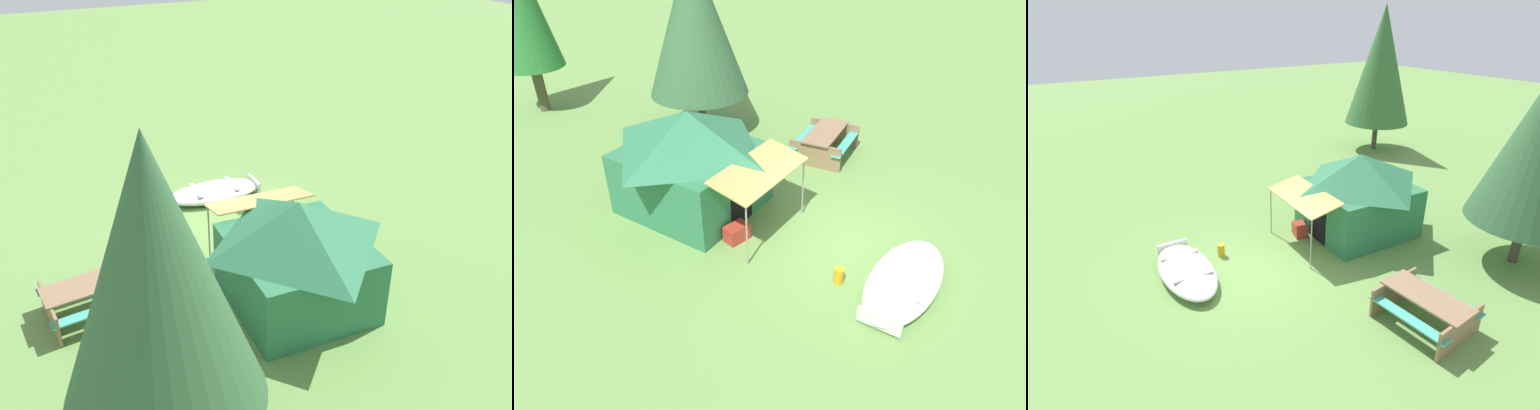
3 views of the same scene
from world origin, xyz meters
The scene contains 7 objects.
ground_plane centered at (0.00, 0.00, 0.00)m, with size 80.00×80.00×0.00m, color #689349.
beached_rowboat centered at (-0.64, -1.69, 0.21)m, with size 2.86×1.41×0.40m.
canvas_cabin_tent centered at (-0.30, 3.65, 1.27)m, with size 3.05×4.13×2.45m.
picnic_table centered at (3.74, 2.04, 0.48)m, with size 1.99×1.66×0.74m.
cooler_box centered at (-0.95, 1.98, 0.19)m, with size 0.53×0.34×0.37m, color #B03225.
fuel_can centered at (-1.12, -0.52, 0.17)m, with size 0.20×0.20×0.35m, color gold.
pine_tree_far_center centered at (-6.46, 10.20, 3.96)m, with size 3.03×3.03×6.60m.
Camera 3 is at (8.06, -4.20, 6.05)m, focal length 28.67 mm.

